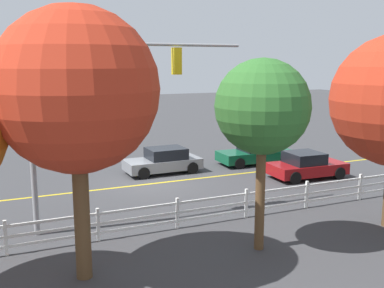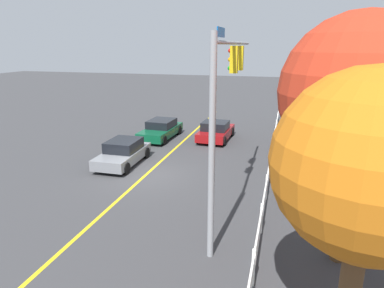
% 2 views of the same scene
% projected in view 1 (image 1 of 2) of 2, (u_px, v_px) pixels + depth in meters
% --- Properties ---
extents(ground_plane, '(120.00, 120.00, 0.00)m').
position_uv_depth(ground_plane, '(155.00, 183.00, 22.74)').
color(ground_plane, '#38383A').
extents(lane_center_stripe, '(28.00, 0.16, 0.01)m').
position_uv_depth(lane_center_stripe, '(225.00, 175.00, 24.34)').
color(lane_center_stripe, gold).
rests_on(lane_center_stripe, ground_plane).
extents(signal_assembly, '(8.06, 0.38, 7.03)m').
position_uv_depth(signal_assembly, '(98.00, 91.00, 16.06)').
color(signal_assembly, gray).
rests_on(signal_assembly, ground_plane).
extents(car_0, '(4.11, 1.97, 1.38)m').
position_uv_depth(car_0, '(164.00, 161.00, 24.81)').
color(car_0, slate).
rests_on(car_0, ground_plane).
extents(car_1, '(4.06, 2.17, 1.36)m').
position_uv_depth(car_1, '(306.00, 166.00, 23.78)').
color(car_1, maroon).
rests_on(car_1, ground_plane).
extents(car_2, '(4.48, 2.11, 1.34)m').
position_uv_depth(car_2, '(256.00, 153.00, 27.06)').
color(car_2, '#0C4C2D').
rests_on(car_2, ground_plane).
extents(white_rail_fence, '(26.10, 0.10, 1.15)m').
position_uv_depth(white_rail_fence, '(277.00, 198.00, 18.23)').
color(white_rail_fence, white).
rests_on(white_rail_fence, ground_plane).
extents(tree_0, '(4.41, 4.41, 7.46)m').
position_uv_depth(tree_0, '(76.00, 91.00, 11.92)').
color(tree_0, brown).
rests_on(tree_0, ground_plane).
extents(tree_1, '(2.98, 2.98, 6.11)m').
position_uv_depth(tree_1, '(263.00, 108.00, 13.99)').
color(tree_1, brown).
rests_on(tree_1, ground_plane).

